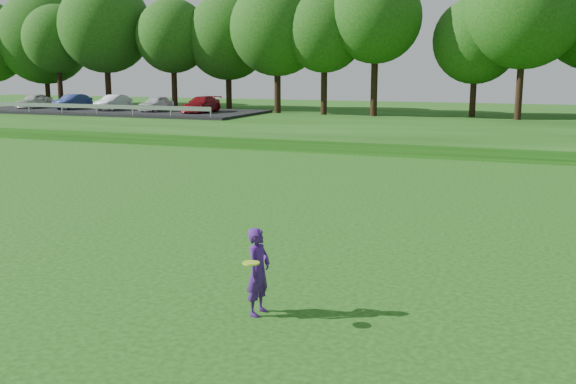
% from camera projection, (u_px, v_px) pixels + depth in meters
% --- Properties ---
extents(ground, '(140.00, 140.00, 0.00)m').
position_uv_depth(ground, '(121.00, 271.00, 13.09)').
color(ground, '#18450D').
rests_on(ground, ground).
extents(berm, '(130.00, 30.00, 0.60)m').
position_uv_depth(berm, '(414.00, 124.00, 44.23)').
color(berm, '#18450D').
rests_on(berm, ground).
extents(walking_path, '(130.00, 1.60, 0.04)m').
position_uv_depth(walking_path, '(364.00, 152.00, 31.44)').
color(walking_path, gray).
rests_on(walking_path, ground).
extents(treeline, '(104.00, 7.00, 15.00)m').
position_uv_depth(treeline, '(428.00, 12.00, 46.42)').
color(treeline, '#10440F').
rests_on(treeline, berm).
extents(parking_lot, '(24.00, 9.00, 1.38)m').
position_uv_depth(parking_lot, '(115.00, 107.00, 51.30)').
color(parking_lot, black).
rests_on(parking_lot, berm).
extents(woman, '(0.43, 0.92, 1.48)m').
position_uv_depth(woman, '(258.00, 271.00, 10.66)').
color(woman, '#421974').
rests_on(woman, ground).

